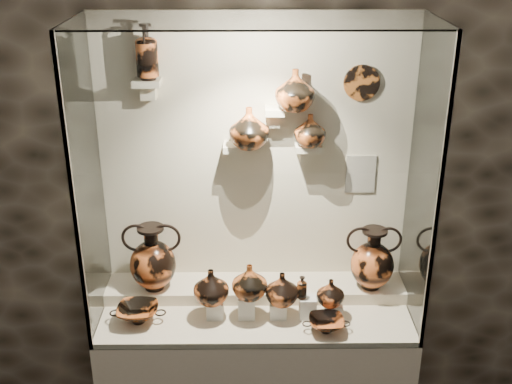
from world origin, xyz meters
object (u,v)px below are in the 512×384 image
(jug_e, at_px, (331,292))
(lekythos_small, at_px, (302,286))
(lekythos_tall, at_px, (147,49))
(kylix_left, at_px, (138,312))
(ovoid_vase_b, at_px, (295,90))
(amphora_right, at_px, (373,258))
(jug_c, at_px, (282,289))
(ovoid_vase_a, at_px, (249,128))
(jug_b, at_px, (250,281))
(ovoid_vase_c, at_px, (310,130))
(kylix_right, at_px, (326,323))
(jug_a, at_px, (211,286))
(amphora_left, at_px, (153,257))

(jug_e, distance_m, lekythos_small, 0.16)
(lekythos_tall, bearing_deg, kylix_left, -115.26)
(ovoid_vase_b, bearing_deg, amphora_right, 0.16)
(jug_c, bearing_deg, ovoid_vase_a, 104.66)
(jug_b, distance_m, ovoid_vase_c, 0.85)
(lekythos_small, distance_m, ovoid_vase_b, 1.03)
(lekythos_small, bearing_deg, amphora_right, 41.86)
(jug_b, height_order, kylix_right, jug_b)
(jug_a, distance_m, ovoid_vase_a, 0.86)
(amphora_right, xyz_separation_m, kylix_right, (-0.28, -0.32, -0.20))
(kylix_left, relative_size, kylix_right, 1.19)
(jug_c, bearing_deg, kylix_left, 162.59)
(jug_b, distance_m, jug_e, 0.44)
(kylix_right, distance_m, ovoid_vase_a, 1.09)
(jug_a, bearing_deg, jug_e, 19.92)
(ovoid_vase_b, bearing_deg, amphora_left, -168.98)
(lekythos_tall, height_order, ovoid_vase_a, lekythos_tall)
(amphora_left, relative_size, ovoid_vase_b, 1.83)
(lekythos_tall, relative_size, ovoid_vase_c, 1.78)
(jug_a, distance_m, lekythos_small, 0.48)
(amphora_left, distance_m, ovoid_vase_c, 1.11)
(jug_c, height_order, ovoid_vase_b, ovoid_vase_b)
(jug_a, xyz_separation_m, ovoid_vase_c, (0.52, 0.27, 0.77))
(lekythos_small, bearing_deg, jug_b, -162.10)
(amphora_left, bearing_deg, lekythos_tall, 90.05)
(jug_b, bearing_deg, ovoid_vase_b, 48.58)
(amphora_left, distance_m, ovoid_vase_a, 0.91)
(jug_a, height_order, jug_b, jug_b)
(kylix_right, xyz_separation_m, ovoid_vase_b, (-0.17, 0.38, 1.15))
(kylix_left, bearing_deg, ovoid_vase_a, 22.85)
(kylix_right, height_order, ovoid_vase_c, ovoid_vase_c)
(jug_b, bearing_deg, jug_e, 1.14)
(amphora_left, xyz_separation_m, ovoid_vase_b, (0.77, 0.05, 0.93))
(amphora_left, height_order, jug_c, amphora_left)
(jug_e, bearing_deg, lekythos_small, 153.24)
(amphora_right, distance_m, kylix_left, 1.31)
(kylix_right, relative_size, lekythos_tall, 0.78)
(jug_e, bearing_deg, jug_c, 155.82)
(jug_c, bearing_deg, lekythos_tall, 137.00)
(jug_b, xyz_separation_m, kylix_right, (0.40, -0.12, -0.18))
(ovoid_vase_a, bearing_deg, jug_a, -111.69)
(amphora_left, bearing_deg, ovoid_vase_b, 21.89)
(jug_a, bearing_deg, jug_b, 19.92)
(ovoid_vase_b, bearing_deg, jug_c, -96.55)
(lekythos_small, bearing_deg, ovoid_vase_a, 155.10)
(jug_b, distance_m, jug_c, 0.18)
(amphora_right, relative_size, lekythos_small, 2.46)
(jug_a, height_order, lekythos_tall, lekythos_tall)
(jug_c, relative_size, jug_e, 1.20)
(jug_e, xyz_separation_m, ovoid_vase_c, (-0.11, 0.27, 0.82))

